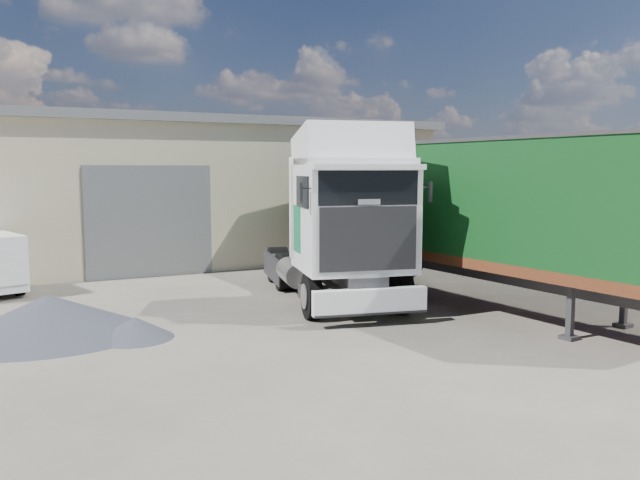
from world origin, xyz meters
name	(u,v)px	position (x,y,z in m)	size (l,w,h in m)	color
ground	(351,349)	(0.00, 0.00, 0.00)	(120.00, 120.00, 0.00)	black
warehouse	(13,191)	(-6.00, 16.00, 2.66)	(30.60, 12.60, 5.42)	#B5AD8B
brick_boundary_wall	(555,232)	(11.50, 6.00, 1.25)	(0.35, 26.00, 2.50)	maroon
tractor_unit	(343,231)	(1.65, 3.54, 1.92)	(3.85, 7.15, 4.57)	black
box_trailer	(461,204)	(4.80, 2.85, 2.56)	(4.20, 12.86, 4.20)	#2D2D30
gravel_heap	(45,317)	(-5.35, 3.50, 0.41)	(4.99, 4.28, 0.89)	#20222A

